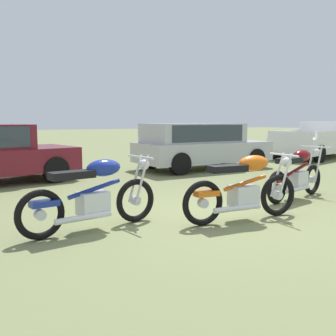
# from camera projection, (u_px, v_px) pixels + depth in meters

# --- Properties ---
(ground_plane) EXTENTS (120.00, 120.00, 0.00)m
(ground_plane) POSITION_uv_depth(u_px,v_px,m) (223.00, 216.00, 6.29)
(ground_plane) COLOR olive
(motorcycle_blue) EXTENTS (2.11, 0.70, 1.02)m
(motorcycle_blue) POSITION_uv_depth(u_px,v_px,m) (93.00, 195.00, 5.43)
(motorcycle_blue) COLOR black
(motorcycle_blue) RESTS_ON ground
(motorcycle_orange) EXTENTS (2.05, 0.64, 1.02)m
(motorcycle_orange) POSITION_uv_depth(u_px,v_px,m) (244.00, 188.00, 5.96)
(motorcycle_orange) COLOR black
(motorcycle_orange) RESTS_ON ground
(motorcycle_maroon) EXTENTS (1.96, 0.82, 1.02)m
(motorcycle_maroon) POSITION_uv_depth(u_px,v_px,m) (297.00, 174.00, 7.61)
(motorcycle_maroon) COLOR black
(motorcycle_maroon) RESTS_ON ground
(car_silver) EXTENTS (4.23, 1.95, 1.43)m
(car_silver) POSITION_uv_depth(u_px,v_px,m) (198.00, 143.00, 12.21)
(car_silver) COLOR #B2B5BA
(car_silver) RESTS_ON ground
(pickup_truck_white) EXTENTS (5.32, 3.10, 1.49)m
(pickup_truck_white) POSITION_uv_depth(u_px,v_px,m) (320.00, 139.00, 16.23)
(pickup_truck_white) COLOR silver
(pickup_truck_white) RESTS_ON ground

